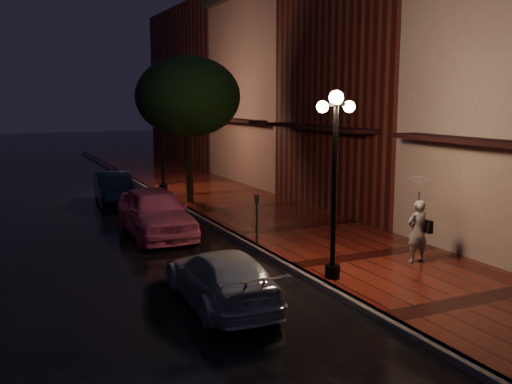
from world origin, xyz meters
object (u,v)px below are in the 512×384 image
navy_car (114,188)px  silver_car (221,278)px  street_tree (188,99)px  streetlamp_far (162,136)px  woman_with_umbrella (419,205)px  parking_meter (257,214)px  streetlamp_near (334,174)px  pink_car (156,212)px

navy_car → silver_car: bearing=-86.4°
silver_car → street_tree: bearing=-103.2°
streetlamp_far → street_tree: street_tree is taller
streetlamp_far → woman_with_umbrella: (2.66, -13.81, -0.96)m
silver_car → woman_with_umbrella: 5.58m
street_tree → silver_car: street_tree is taller
street_tree → parking_meter: street_tree is taller
street_tree → parking_meter: size_ratio=4.10×
streetlamp_far → street_tree: (0.26, -3.01, 1.64)m
parking_meter → streetlamp_near: bearing=-66.3°
streetlamp_near → silver_car: size_ratio=1.09×
navy_car → woman_with_umbrella: bearing=-62.3°
streetlamp_far → street_tree: bearing=-85.1°
pink_car → woman_with_umbrella: bearing=-49.2°
streetlamp_far → street_tree: 3.44m
silver_car → parking_meter: bearing=-122.2°
street_tree → parking_meter: (-0.46, -7.30, -3.24)m
streetlamp_near → parking_meter: bearing=93.1°
streetlamp_near → pink_car: size_ratio=0.96×
streetlamp_near → parking_meter: streetlamp_near is taller
streetlamp_far → navy_car: 3.49m
streetlamp_near → silver_car: (-2.82, -0.11, -2.03)m
silver_car → parking_meter: (2.62, 3.81, 0.43)m
pink_car → silver_car: 6.50m
streetlamp_far → woman_with_umbrella: streetlamp_far is taller
street_tree → streetlamp_near: bearing=-91.3°
pink_car → street_tree: bearing=61.0°
street_tree → parking_meter: 7.99m
streetlamp_far → pink_car: bearing=-107.8°
woman_with_umbrella → parking_meter: bearing=-46.4°
parking_meter → street_tree: bearing=107.0°
streetlamp_far → silver_car: streetlamp_far is taller
navy_car → silver_car: navy_car is taller
street_tree → silver_car: 12.09m
streetlamp_far → silver_car: bearing=-101.3°
navy_car → parking_meter: 9.15m
streetlamp_near → pink_car: (-2.44, 6.38, -1.83)m
street_tree → woman_with_umbrella: bearing=-77.5°
streetlamp_near → woman_with_umbrella: (2.66, 0.19, -0.96)m
navy_car → woman_with_umbrella: 13.42m
streetlamp_far → navy_car: streetlamp_far is taller
street_tree → woman_with_umbrella: (2.40, -10.80, -2.61)m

